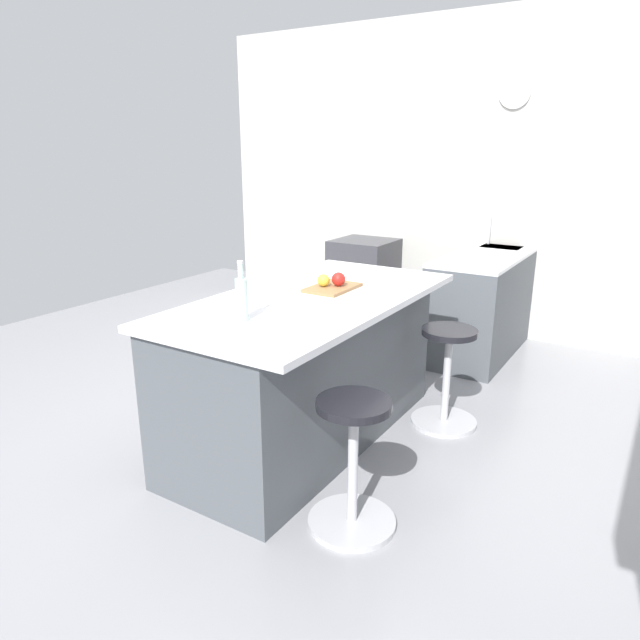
# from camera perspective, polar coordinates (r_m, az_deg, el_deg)

# --- Properties ---
(ground_plane) EXTENTS (7.69, 7.69, 0.00)m
(ground_plane) POSITION_cam_1_polar(r_m,az_deg,el_deg) (3.79, -4.42, -11.61)
(ground_plane) COLOR gray
(interior_partition_left) EXTENTS (0.15, 5.21, 2.99)m
(interior_partition_left) POSITION_cam_1_polar(r_m,az_deg,el_deg) (5.96, 12.88, 13.60)
(interior_partition_left) COLOR beige
(interior_partition_left) RESTS_ON ground_plane
(sink_cabinet) EXTENTS (2.02, 0.60, 1.18)m
(sink_cabinet) POSITION_cam_1_polar(r_m,az_deg,el_deg) (5.61, 16.77, 2.32)
(sink_cabinet) COLOR #4C5156
(sink_cabinet) RESTS_ON ground_plane
(oven_range) EXTENTS (0.60, 0.61, 0.87)m
(oven_range) POSITION_cam_1_polar(r_m,az_deg,el_deg) (6.10, 4.39, 3.93)
(oven_range) COLOR #38383D
(oven_range) RESTS_ON ground_plane
(kitchen_island) EXTENTS (2.02, 1.02, 0.95)m
(kitchen_island) POSITION_cam_1_polar(r_m,az_deg,el_deg) (3.60, -1.32, -4.72)
(kitchen_island) COLOR #4C5156
(kitchen_island) RESTS_ON ground_plane
(stool_by_window) EXTENTS (0.44, 0.44, 0.67)m
(stool_by_window) POSITION_cam_1_polar(r_m,az_deg,el_deg) (3.91, 12.46, -5.85)
(stool_by_window) COLOR #B7B7BC
(stool_by_window) RESTS_ON ground_plane
(stool_middle) EXTENTS (0.44, 0.44, 0.67)m
(stool_middle) POSITION_cam_1_polar(r_m,az_deg,el_deg) (2.86, 3.28, -14.50)
(stool_middle) COLOR #B7B7BC
(stool_middle) RESTS_ON ground_plane
(cutting_board) EXTENTS (0.36, 0.24, 0.02)m
(cutting_board) POSITION_cam_1_polar(r_m,az_deg,el_deg) (3.59, 1.24, 3.23)
(cutting_board) COLOR olive
(cutting_board) RESTS_ON kitchen_island
(apple_yellow) EXTENTS (0.08, 0.08, 0.08)m
(apple_yellow) POSITION_cam_1_polar(r_m,az_deg,el_deg) (3.57, 0.35, 3.97)
(apple_yellow) COLOR gold
(apple_yellow) RESTS_ON cutting_board
(apple_red) EXTENTS (0.09, 0.09, 0.09)m
(apple_red) POSITION_cam_1_polar(r_m,az_deg,el_deg) (3.58, 1.86, 4.08)
(apple_red) COLOR red
(apple_red) RESTS_ON cutting_board
(water_bottle) EXTENTS (0.06, 0.06, 0.31)m
(water_bottle) POSITION_cam_1_polar(r_m,az_deg,el_deg) (2.94, -7.81, 2.23)
(water_bottle) COLOR silver
(water_bottle) RESTS_ON kitchen_island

